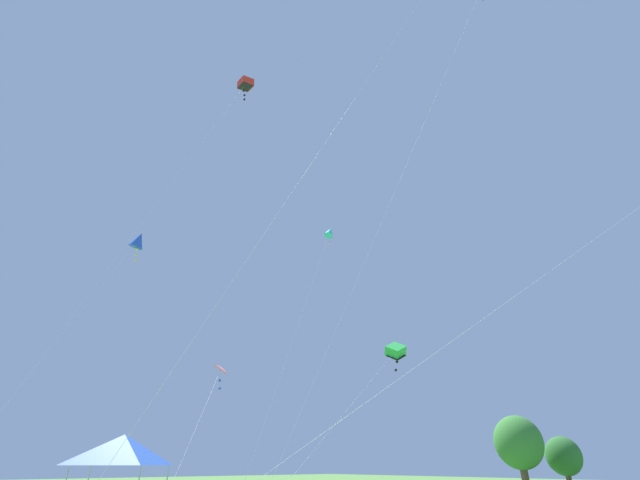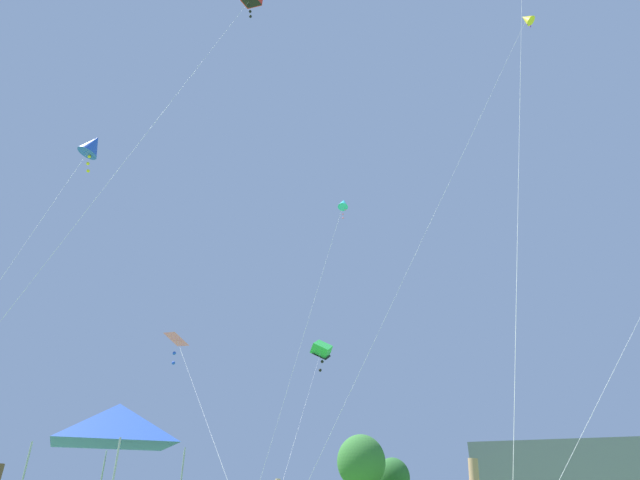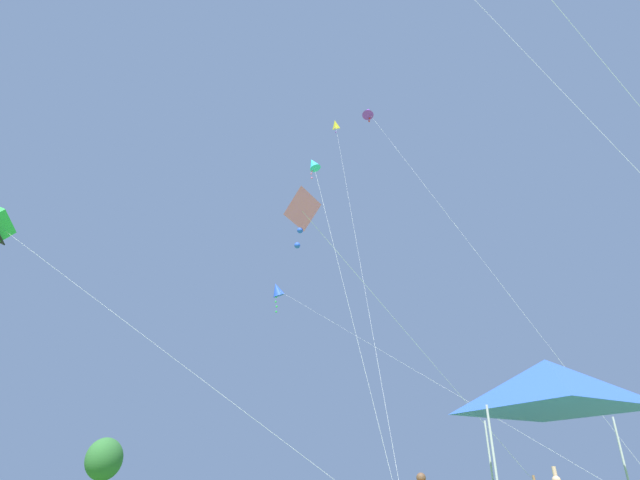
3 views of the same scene
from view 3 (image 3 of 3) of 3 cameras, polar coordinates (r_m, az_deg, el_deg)
The scene contains 7 objects.
tree_near_right at distance 55.70m, azimuth -23.45°, elevation -22.01°, with size 3.65×3.29×5.51m.
festival_tent at distance 12.94m, azimuth 24.76°, elevation -14.82°, with size 3.29×3.29×4.11m.
kite_pink_delta_0 at distance 12.73m, azimuth -2.10°, elevation 3.23°, with size 8.19×6.76×8.23m.
kite_yellow_diamond_3 at distance 37.05m, azimuth 1.80°, elevation 12.97°, with size 12.35×5.17×25.41m.
kite_blue_diamond_4 at distance 39.70m, azimuth -4.90°, elevation -5.69°, with size 12.68×21.08×15.97m.
kite_cyan_diamond_6 at distance 22.49m, azimuth -0.75°, elevation 8.60°, with size 2.99×3.83×14.71m.
kite_purple_diamond_7 at distance 36.94m, azimuth 5.54°, elevation 14.31°, with size 5.23×11.90×25.99m.
Camera 3 is at (-18.43, 4.93, 1.52)m, focal length 28.00 mm.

